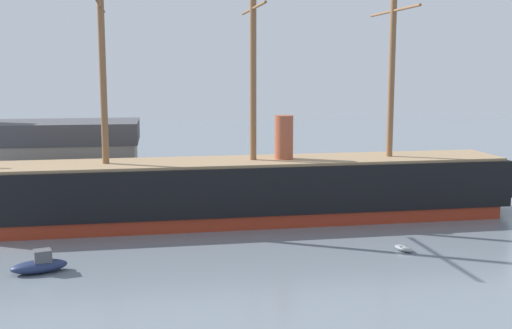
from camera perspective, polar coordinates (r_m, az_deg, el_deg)
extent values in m
cube|color=maroon|center=(73.88, -0.25, -4.47)|extent=(57.43, 10.09, 1.49)
cube|color=black|center=(73.19, -0.26, -1.87)|extent=(59.82, 10.51, 5.32)
ellipsoid|color=black|center=(73.75, -21.76, -3.00)|extent=(10.94, 8.33, 6.81)
ellipsoid|color=black|center=(82.57, 18.84, -1.67)|extent=(10.94, 8.33, 6.81)
cube|color=#9E7F5B|center=(72.73, -0.26, 0.31)|extent=(58.61, 9.77, 0.32)
cylinder|color=brown|center=(71.06, -13.64, 10.94)|extent=(0.75, 0.75, 27.67)
cylinder|color=brown|center=(71.29, -13.74, 13.61)|extent=(0.68, 14.31, 0.30)
cylinder|color=brown|center=(72.06, -0.26, 11.14)|extent=(0.75, 0.75, 27.67)
cylinder|color=brown|center=(72.28, -0.27, 13.77)|extent=(0.68, 14.31, 0.30)
cylinder|color=brown|center=(76.64, 12.12, 10.80)|extent=(0.75, 0.75, 27.67)
cylinder|color=brown|center=(76.85, 12.19, 13.27)|extent=(0.68, 14.31, 0.30)
cylinder|color=#9E4C33|center=(73.12, 2.50, 2.32)|extent=(2.13, 2.13, 5.32)
ellipsoid|color=#1E284C|center=(58.60, -18.81, -8.62)|extent=(5.09, 3.24, 1.10)
cube|color=#4C4C51|center=(58.38, -18.53, -7.77)|extent=(1.75, 1.64, 1.10)
ellipsoid|color=gray|center=(63.54, 13.04, -7.31)|extent=(1.70, 2.45, 0.53)
cube|color=#4C4C51|center=(63.49, 13.04, -7.14)|extent=(0.85, 0.48, 0.08)
ellipsoid|color=#7FB2D6|center=(82.30, 18.34, -3.92)|extent=(2.18, 1.83, 0.48)
cube|color=beige|center=(82.27, 18.34, -3.80)|extent=(0.56, 0.73, 0.07)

